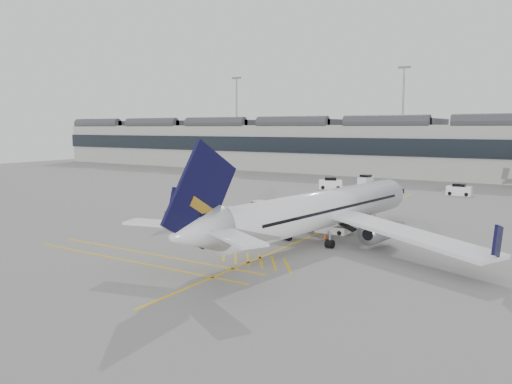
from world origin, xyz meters
The scene contains 18 objects.
ground centered at (0.00, 0.00, 0.00)m, with size 220.00×220.00×0.00m, color gray.
terminal centered at (0.00, 71.93, 6.14)m, with size 200.00×20.45×12.40m.
light_masts centered at (-1.67, 86.00, 14.49)m, with size 113.00×0.60×25.45m.
apron_markings centered at (10.00, 10.00, 0.01)m, with size 0.25×60.00×0.01m, color gold.
airliner_main centered at (11.45, 1.84, 2.85)m, with size 33.05×36.35×9.70m.
belt_loader centered at (10.62, 5.91, 0.57)m, with size 4.73×1.65×1.94m.
baggage_cart_a centered at (2.71, 7.42, 0.88)m, with size 1.94×1.80×1.65m.
baggage_cart_b centered at (0.17, 9.85, 1.01)m, with size 1.99×1.72×1.88m.
baggage_cart_c centered at (2.05, 8.02, 0.91)m, with size 1.72×1.45×1.71m.
baggage_cart_d centered at (1.18, 9.32, 0.94)m, with size 2.04×1.87×1.76m.
ramp_agent_a centered at (6.99, 6.53, 0.96)m, with size 0.70×0.46×1.92m, color #FA4B0D.
ramp_agent_b centered at (6.06, 6.75, 0.91)m, with size 0.88×0.69×1.82m, color #DA3E0B.
pushback_tug centered at (-6.46, 2.74, 0.64)m, with size 2.64×1.70×1.44m.
safety_cone_nose centered at (7.21, 23.34, 0.26)m, with size 0.38×0.38×0.53m, color #F24C0A.
safety_cone_engine centered at (11.72, 2.71, 0.26)m, with size 0.37×0.37×0.51m, color #F24C0A.
service_van_left centered at (-3.72, 39.25, 0.89)m, with size 4.33×3.41×1.99m.
service_van_mid centered at (-0.85, 48.80, 0.83)m, with size 1.99×3.69×1.85m.
service_van_right centered at (16.59, 42.24, 0.83)m, with size 3.64×1.89×1.85m.
Camera 1 is at (30.63, -39.67, 10.46)m, focal length 35.00 mm.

